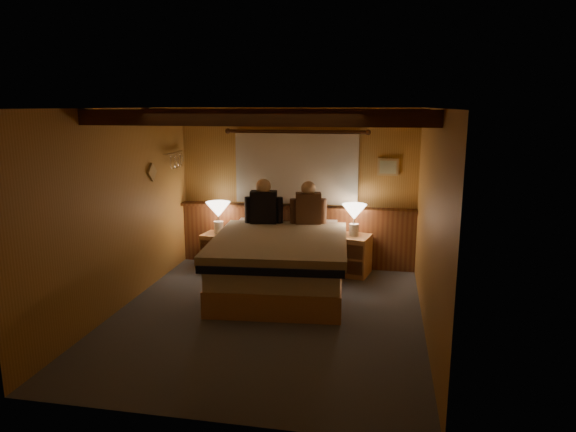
% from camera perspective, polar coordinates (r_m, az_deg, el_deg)
% --- Properties ---
extents(floor, '(4.20, 4.20, 0.00)m').
position_cam_1_polar(floor, '(6.16, -2.39, -11.03)').
color(floor, '#494E57').
rests_on(floor, ground).
extents(ceiling, '(4.20, 4.20, 0.00)m').
position_cam_1_polar(ceiling, '(5.67, -2.61, 11.89)').
color(ceiling, '#D89451').
rests_on(ceiling, wall_back).
extents(wall_back, '(3.60, 0.00, 3.60)m').
position_cam_1_polar(wall_back, '(7.82, 1.00, 3.15)').
color(wall_back, '#BC8B43').
rests_on(wall_back, floor).
extents(wall_left, '(0.00, 4.20, 4.20)m').
position_cam_1_polar(wall_left, '(6.44, -18.28, 0.57)').
color(wall_left, '#BC8B43').
rests_on(wall_left, floor).
extents(wall_right, '(0.00, 4.20, 4.20)m').
position_cam_1_polar(wall_right, '(5.67, 15.51, -0.77)').
color(wall_right, '#BC8B43').
rests_on(wall_right, floor).
extents(wall_front, '(3.60, 0.00, 3.60)m').
position_cam_1_polar(wall_front, '(3.85, -9.63, -6.57)').
color(wall_front, '#BC8B43').
rests_on(wall_front, floor).
extents(wainscot, '(3.60, 0.23, 0.94)m').
position_cam_1_polar(wainscot, '(7.90, 0.90, -2.05)').
color(wainscot, brown).
rests_on(wainscot, wall_back).
extents(curtain_window, '(2.18, 0.09, 1.11)m').
position_cam_1_polar(curtain_window, '(7.71, 0.92, 5.43)').
color(curtain_window, '#432710').
rests_on(curtain_window, wall_back).
extents(ceiling_beams, '(3.60, 1.65, 0.16)m').
position_cam_1_polar(ceiling_beams, '(5.81, -2.25, 11.01)').
color(ceiling_beams, '#432710').
rests_on(ceiling_beams, ceiling).
extents(coat_rail, '(0.05, 0.55, 0.24)m').
position_cam_1_polar(coat_rail, '(7.74, -12.38, 6.27)').
color(coat_rail, silver).
rests_on(coat_rail, wall_left).
extents(framed_print, '(0.30, 0.04, 0.25)m').
position_cam_1_polar(framed_print, '(7.64, 11.05, 5.36)').
color(framed_print, tan).
rests_on(framed_print, wall_back).
extents(bed, '(1.87, 2.34, 0.75)m').
position_cam_1_polar(bed, '(6.84, -0.80, -5.14)').
color(bed, tan).
rests_on(bed, floor).
extents(nightstand_left, '(0.52, 0.48, 0.51)m').
position_cam_1_polar(nightstand_left, '(7.98, -7.67, -3.72)').
color(nightstand_left, tan).
rests_on(nightstand_left, floor).
extents(nightstand_right, '(0.61, 0.57, 0.58)m').
position_cam_1_polar(nightstand_right, '(7.57, 6.98, -4.31)').
color(nightstand_right, tan).
rests_on(nightstand_right, floor).
extents(lamp_left, '(0.37, 0.37, 0.48)m').
position_cam_1_polar(lamp_left, '(7.87, -7.76, 0.51)').
color(lamp_left, beige).
rests_on(lamp_left, nightstand_left).
extents(lamp_right, '(0.35, 0.35, 0.46)m').
position_cam_1_polar(lamp_right, '(7.42, 7.37, 0.24)').
color(lamp_right, beige).
rests_on(lamp_right, nightstand_right).
extents(person_left, '(0.55, 0.27, 0.68)m').
position_cam_1_polar(person_left, '(7.44, -2.72, 1.23)').
color(person_left, black).
rests_on(person_left, bed).
extents(person_right, '(0.53, 0.27, 0.65)m').
position_cam_1_polar(person_right, '(7.41, 2.26, 1.09)').
color(person_right, '#4B2F1E').
rests_on(person_right, bed).
extents(duffel_bag, '(0.51, 0.33, 0.36)m').
position_cam_1_polar(duffel_bag, '(7.79, -7.37, -4.89)').
color(duffel_bag, black).
rests_on(duffel_bag, floor).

